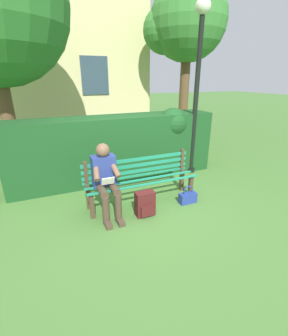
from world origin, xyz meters
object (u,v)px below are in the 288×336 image
backpack (145,204)px  lamp_post (198,69)px  handbag (188,197)px  tree_far (184,24)px  person_seated (106,178)px  park_bench (140,178)px

backpack → lamp_post: (-1.80, -1.36, 2.12)m
handbag → tree_far: 5.54m
person_seated → lamp_post: size_ratio=0.33×
park_bench → backpack: 0.56m
park_bench → backpack: park_bench is taller
tree_far → handbag: bearing=61.8°
person_seated → lamp_post: 3.09m
lamp_post → person_seated: bearing=24.1°
lamp_post → tree_far: bearing=-114.0°
person_seated → tree_far: tree_far is taller
park_bench → tree_far: size_ratio=0.42×
park_bench → handbag: size_ratio=6.00×
person_seated → handbag: 1.56m
park_bench → person_seated: size_ratio=1.70×
park_bench → backpack: size_ratio=4.81×
backpack → lamp_post: bearing=-142.9°
park_bench → handbag: 0.95m
park_bench → backpack: (0.11, 0.49, -0.26)m
park_bench → tree_far: 5.40m
person_seated → lamp_post: (-2.36, -1.05, 1.69)m
handbag → backpack: bearing=4.9°
person_seated → tree_far: 5.78m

